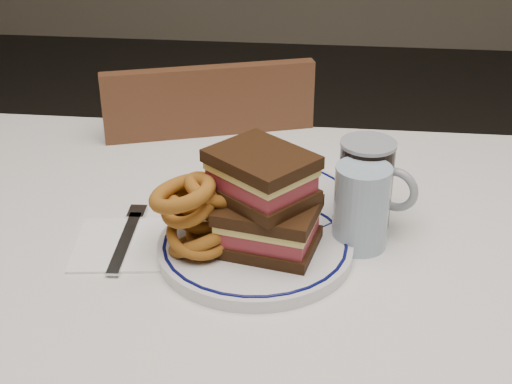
# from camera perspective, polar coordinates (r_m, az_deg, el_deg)

# --- Properties ---
(dining_table) EXTENTS (1.27, 0.87, 0.75)m
(dining_table) POSITION_cam_1_polar(r_m,az_deg,el_deg) (1.12, 1.99, -8.37)
(dining_table) COLOR silver
(dining_table) RESTS_ON floor
(chair_far) EXTENTS (0.52, 0.52, 0.89)m
(chair_far) POSITION_cam_1_polar(r_m,az_deg,el_deg) (1.63, -3.96, -2.37)
(chair_far) COLOR #4B2C18
(chair_far) RESTS_ON floor
(main_plate) EXTENTS (0.28, 0.28, 0.02)m
(main_plate) POSITION_cam_1_polar(r_m,az_deg,el_deg) (1.03, -0.07, -4.41)
(main_plate) COLOR silver
(main_plate) RESTS_ON dining_table
(reuben_sandwich) EXTENTS (0.17, 0.17, 0.14)m
(reuben_sandwich) POSITION_cam_1_polar(r_m,az_deg,el_deg) (0.98, 0.70, -0.74)
(reuben_sandwich) COLOR black
(reuben_sandwich) RESTS_ON main_plate
(onion_rings_main) EXTENTS (0.14, 0.14, 0.14)m
(onion_rings_main) POSITION_cam_1_polar(r_m,az_deg,el_deg) (1.00, -4.45, -1.58)
(onion_rings_main) COLOR brown
(onion_rings_main) RESTS_ON main_plate
(ketchup_ramekin) EXTENTS (0.06, 0.06, 0.04)m
(ketchup_ramekin) POSITION_cam_1_polar(r_m,az_deg,el_deg) (1.09, -2.58, -0.68)
(ketchup_ramekin) COLOR silver
(ketchup_ramekin) RESTS_ON main_plate
(beer_mug) EXTENTS (0.12, 0.08, 0.14)m
(beer_mug) POSITION_cam_1_polar(r_m,az_deg,el_deg) (1.08, 8.89, 0.67)
(beer_mug) COLOR black
(beer_mug) RESTS_ON dining_table
(water_glass) EXTENTS (0.08, 0.08, 0.13)m
(water_glass) POSITION_cam_1_polar(r_m,az_deg,el_deg) (1.03, 8.41, -1.18)
(water_glass) COLOR #9BB4C8
(water_glass) RESTS_ON dining_table
(far_plate) EXTENTS (0.26, 0.26, 0.02)m
(far_plate) POSITION_cam_1_polar(r_m,az_deg,el_deg) (1.15, 1.51, -0.68)
(far_plate) COLOR silver
(far_plate) RESTS_ON dining_table
(onion_rings_far) EXTENTS (0.10, 0.13, 0.03)m
(onion_rings_far) POSITION_cam_1_polar(r_m,az_deg,el_deg) (1.14, 1.57, 0.17)
(onion_rings_far) COLOR brown
(onion_rings_far) RESTS_ON far_plate
(napkin_fork) EXTENTS (0.16, 0.19, 0.01)m
(napkin_fork) POSITION_cam_1_polar(r_m,az_deg,el_deg) (1.07, -10.39, -4.00)
(napkin_fork) COLOR white
(napkin_fork) RESTS_ON dining_table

